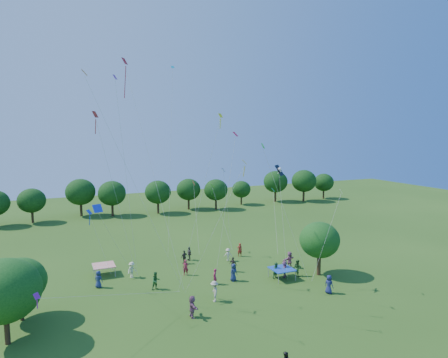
{
  "coord_description": "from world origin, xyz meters",
  "views": [
    {
      "loc": [
        -13.3,
        -16.6,
        15.03
      ],
      "look_at": [
        0.0,
        14.0,
        11.0
      ],
      "focal_mm": 32.0,
      "sensor_mm": 36.0,
      "label": 1
    }
  ],
  "objects_px": {
    "near_tree_west": "(4,291)",
    "tent_red_stripe": "(104,265)",
    "near_tree_north": "(20,281)",
    "near_tree_east": "(320,240)",
    "red_high_kite": "(134,101)",
    "pirate_kite": "(280,172)",
    "tent_blue": "(282,269)"
  },
  "relations": [
    {
      "from": "near_tree_north",
      "to": "tent_blue",
      "type": "relative_size",
      "value": 2.3
    },
    {
      "from": "near_tree_west",
      "to": "red_high_kite",
      "type": "height_order",
      "value": "red_high_kite"
    },
    {
      "from": "near_tree_north",
      "to": "near_tree_east",
      "type": "height_order",
      "value": "near_tree_east"
    },
    {
      "from": "tent_red_stripe",
      "to": "pirate_kite",
      "type": "bearing_deg",
      "value": -33.03
    },
    {
      "from": "tent_red_stripe",
      "to": "red_high_kite",
      "type": "xyz_separation_m",
      "value": [
        2.8,
        -4.11,
        16.77
      ]
    },
    {
      "from": "near_tree_east",
      "to": "red_high_kite",
      "type": "relative_size",
      "value": 0.27
    },
    {
      "from": "tent_blue",
      "to": "red_high_kite",
      "type": "bearing_deg",
      "value": 162.78
    },
    {
      "from": "near_tree_east",
      "to": "pirate_kite",
      "type": "distance_m",
      "value": 9.32
    },
    {
      "from": "near_tree_west",
      "to": "tent_red_stripe",
      "type": "bearing_deg",
      "value": 55.06
    },
    {
      "from": "pirate_kite",
      "to": "near_tree_east",
      "type": "bearing_deg",
      "value": 9.68
    },
    {
      "from": "near_tree_west",
      "to": "tent_red_stripe",
      "type": "relative_size",
      "value": 2.82
    },
    {
      "from": "tent_red_stripe",
      "to": "red_high_kite",
      "type": "relative_size",
      "value": 0.11
    },
    {
      "from": "pirate_kite",
      "to": "red_high_kite",
      "type": "relative_size",
      "value": 0.51
    },
    {
      "from": "near_tree_west",
      "to": "near_tree_north",
      "type": "xyz_separation_m",
      "value": [
        0.7,
        3.61,
        -0.72
      ]
    },
    {
      "from": "tent_blue",
      "to": "pirate_kite",
      "type": "bearing_deg",
      "value": -132.51
    },
    {
      "from": "near_tree_west",
      "to": "red_high_kite",
      "type": "distance_m",
      "value": 19.01
    },
    {
      "from": "tent_red_stripe",
      "to": "pirate_kite",
      "type": "height_order",
      "value": "pirate_kite"
    },
    {
      "from": "red_high_kite",
      "to": "near_tree_north",
      "type": "bearing_deg",
      "value": -159.85
    },
    {
      "from": "near_tree_west",
      "to": "red_high_kite",
      "type": "bearing_deg",
      "value": 34.13
    },
    {
      "from": "near_tree_east",
      "to": "tent_red_stripe",
      "type": "height_order",
      "value": "near_tree_east"
    },
    {
      "from": "near_tree_west",
      "to": "tent_red_stripe",
      "type": "distance_m",
      "value": 14.21
    },
    {
      "from": "tent_blue",
      "to": "pirate_kite",
      "type": "distance_m",
      "value": 10.36
    },
    {
      "from": "near_tree_north",
      "to": "red_high_kite",
      "type": "height_order",
      "value": "red_high_kite"
    },
    {
      "from": "tent_blue",
      "to": "near_tree_east",
      "type": "bearing_deg",
      "value": -7.6
    },
    {
      "from": "near_tree_east",
      "to": "red_high_kite",
      "type": "height_order",
      "value": "red_high_kite"
    },
    {
      "from": "near_tree_west",
      "to": "pirate_kite",
      "type": "height_order",
      "value": "pirate_kite"
    },
    {
      "from": "tent_red_stripe",
      "to": "near_tree_west",
      "type": "bearing_deg",
      "value": -124.94
    },
    {
      "from": "near_tree_west",
      "to": "tent_red_stripe",
      "type": "xyz_separation_m",
      "value": [
        7.97,
        11.4,
        -2.91
      ]
    },
    {
      "from": "tent_red_stripe",
      "to": "tent_blue",
      "type": "height_order",
      "value": "same"
    },
    {
      "from": "tent_blue",
      "to": "red_high_kite",
      "type": "distance_m",
      "value": 22.1
    },
    {
      "from": "tent_blue",
      "to": "pirate_kite",
      "type": "xyz_separation_m",
      "value": [
        -1.37,
        -1.5,
        10.16
      ]
    },
    {
      "from": "near_tree_west",
      "to": "pirate_kite",
      "type": "relative_size",
      "value": 0.59
    }
  ]
}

